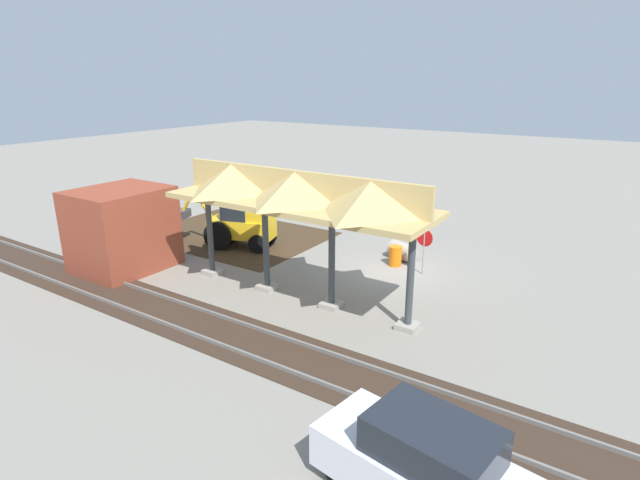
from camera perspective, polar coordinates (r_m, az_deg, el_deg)
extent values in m
plane|color=gray|center=(21.97, 8.80, -3.53)|extent=(120.00, 120.00, 0.00)
cube|color=#42301E|center=(27.09, -9.75, 0.58)|extent=(9.36, 7.00, 0.01)
cube|color=#9E998E|center=(17.15, 9.98, -9.65)|extent=(0.70, 0.70, 0.20)
cylinder|color=#383D42|center=(16.44, 10.29, -4.39)|extent=(0.24, 0.24, 3.60)
cube|color=#9E998E|center=(18.37, 1.31, -7.41)|extent=(0.70, 0.70, 0.20)
cylinder|color=#383D42|center=(17.71, 1.35, -2.43)|extent=(0.24, 0.24, 3.60)
cube|color=#9E998E|center=(19.98, -6.04, -5.35)|extent=(0.70, 0.70, 0.20)
cylinder|color=#383D42|center=(19.37, -6.21, -0.72)|extent=(0.24, 0.24, 3.60)
cube|color=#9E998E|center=(21.88, -12.18, -3.55)|extent=(0.70, 0.70, 0.20)
cylinder|color=#383D42|center=(21.32, -12.47, 0.70)|extent=(0.24, 0.24, 3.60)
cube|color=tan|center=(17.96, -2.68, 4.18)|extent=(10.21, 3.20, 0.20)
cube|color=tan|center=(17.81, -2.71, 6.22)|extent=(10.21, 0.20, 1.10)
pyramid|color=tan|center=(16.27, 5.92, 5.02)|extent=(2.70, 3.20, 1.10)
pyramid|color=tan|center=(17.81, -2.71, 6.22)|extent=(2.70, 3.20, 1.10)
pyramid|color=tan|center=(19.69, -9.87, 7.10)|extent=(2.70, 3.20, 1.10)
cube|color=slate|center=(16.03, -2.74, -11.56)|extent=(60.00, 0.08, 0.15)
cube|color=slate|center=(15.06, -6.03, -13.76)|extent=(60.00, 0.08, 0.15)
cube|color=#38281E|center=(15.56, -4.32, -12.82)|extent=(60.00, 2.58, 0.03)
cylinder|color=gray|center=(21.55, 11.74, -1.56)|extent=(0.06, 0.06, 1.82)
cylinder|color=red|center=(21.32, 11.86, 0.27)|extent=(0.76, 0.14, 0.76)
cube|color=yellow|center=(24.85, -8.93, 1.37)|extent=(3.44, 2.22, 0.90)
cube|color=#1E262D|center=(24.63, -9.48, 3.96)|extent=(1.60, 1.51, 1.40)
cube|color=yellow|center=(24.27, -6.79, 2.78)|extent=(1.43, 1.39, 0.50)
cylinder|color=black|center=(25.94, -10.20, 1.38)|extent=(1.42, 0.72, 1.40)
cylinder|color=black|center=(24.71, -11.60, 0.47)|extent=(1.42, 0.72, 1.40)
cylinder|color=black|center=(25.16, -6.01, 0.46)|extent=(0.95, 0.56, 0.90)
cylinder|color=black|center=(24.02, -7.12, -0.44)|extent=(0.95, 0.56, 0.90)
cylinder|color=yellow|center=(25.46, -13.30, 4.08)|extent=(1.07, 0.50, 1.41)
cylinder|color=yellow|center=(25.85, -14.91, 4.23)|extent=(0.87, 0.42, 1.33)
cube|color=#47474C|center=(26.18, -15.49, 2.93)|extent=(0.82, 0.95, 0.40)
cone|color=#42301E|center=(29.06, -10.55, 1.72)|extent=(4.11, 4.11, 1.55)
cylinder|color=#9E9384|center=(23.29, 9.39, -1.24)|extent=(1.39, 1.16, 0.82)
cylinder|color=black|center=(23.67, 8.34, -0.87)|extent=(0.19, 0.51, 0.53)
cube|color=brown|center=(23.18, -21.66, 1.14)|extent=(3.25, 3.77, 3.54)
cube|color=silver|center=(10.73, 11.37, -24.57)|extent=(4.42, 2.36, 0.95)
cube|color=#1E232B|center=(10.11, 12.78, -21.50)|extent=(2.56, 1.88, 0.73)
cylinder|color=black|center=(11.16, 2.28, -25.44)|extent=(0.62, 0.29, 0.60)
cylinder|color=black|center=(12.05, 7.10, -21.70)|extent=(0.62, 0.29, 0.60)
cylinder|color=orange|center=(22.46, 8.61, -1.82)|extent=(0.56, 0.56, 0.90)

